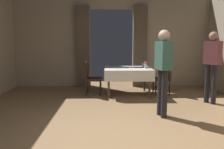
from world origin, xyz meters
name	(u,v)px	position (x,y,z in m)	size (l,w,h in m)	color
ground	(116,139)	(0.00, 0.00, 0.00)	(10.08, 10.08, 0.00)	olive
wall_back	(111,40)	(0.00, 4.18, 1.52)	(6.40, 0.27, 3.00)	tan
dining_table_mid	(128,71)	(0.44, 2.94, 0.66)	(1.31, 1.07, 0.75)	#4C3D2D
chair_mid_right	(164,76)	(1.48, 2.99, 0.52)	(0.44, 0.44, 0.93)	black
chair_mid_left	(91,76)	(-0.60, 2.97, 0.52)	(0.44, 0.44, 0.93)	black
flower_vase_mid	(146,65)	(0.90, 2.77, 0.86)	(0.07, 0.07, 0.20)	silver
plate_mid_b	(132,68)	(0.55, 2.98, 0.76)	(0.23, 0.23, 0.01)	white
glass_mid_c	(143,65)	(0.92, 3.28, 0.81)	(0.08, 0.08, 0.11)	silver
person_waiter_by_doorway	(212,61)	(2.36, 2.00, 1.02)	(0.38, 0.42, 1.72)	black
person_diner_standing_aside	(163,66)	(0.97, 1.05, 1.02)	(0.29, 0.40, 1.72)	black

